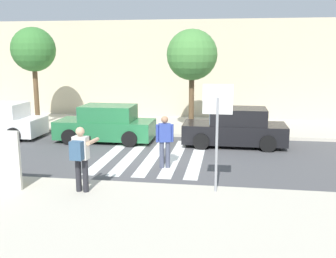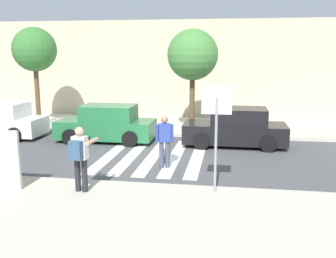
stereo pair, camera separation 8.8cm
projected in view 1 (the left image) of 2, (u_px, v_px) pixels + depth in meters
The scene contains 17 objects.
ground_plane at pixel (153, 157), 14.23m from camera, with size 120.00×120.00×0.00m, color #4C4C4F.
sidewalk_near at pixel (96, 231), 8.20m from camera, with size 60.00×6.00×0.14m, color beige.
sidewalk_far at pixel (175, 125), 20.04m from camera, with size 60.00×4.80×0.14m, color beige.
building_facade_far at pixel (185, 69), 23.79m from camera, with size 56.00×4.00×5.51m, color beige.
crosswalk_stripe_0 at pixel (111, 154), 14.66m from camera, with size 0.44×5.20×0.01m, color silver.
crosswalk_stripe_1 at pixel (132, 155), 14.54m from camera, with size 0.44×5.20×0.01m, color silver.
crosswalk_stripe_2 at pixel (154, 156), 14.42m from camera, with size 0.44×5.20×0.01m, color silver.
crosswalk_stripe_3 at pixel (175, 157), 14.30m from camera, with size 0.44×5.20×0.01m, color silver.
crosswalk_stripe_4 at pixel (197, 157), 14.18m from camera, with size 0.44×5.20×0.01m, color silver.
stop_sign at pixel (217, 114), 9.96m from camera, with size 0.76×0.08×2.81m.
photographer_with_backpack at pixel (81, 154), 10.11m from camera, with size 0.64×0.88×1.72m.
pedestrian_crossing at pixel (165, 139), 12.76m from camera, with size 0.56×0.33×1.72m.
parked_car_green at pixel (106, 124), 16.69m from camera, with size 4.10×1.92×1.55m.
parked_car_black at pixel (235, 128), 15.88m from camera, with size 4.10×1.92×1.55m.
street_tree_west at pixel (33, 50), 19.17m from camera, with size 2.15×2.15×4.81m.
street_tree_center at pixel (192, 55), 17.52m from camera, with size 2.28×2.28×4.63m.
advertising_board at pixel (1, 160), 10.37m from camera, with size 1.10×0.11×1.60m.
Camera 1 is at (2.65, -13.52, 3.73)m, focal length 42.00 mm.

